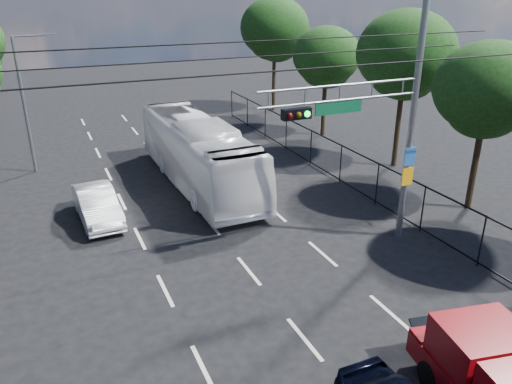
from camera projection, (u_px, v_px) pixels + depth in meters
lane_markings at (197, 207)px, 22.58m from camera, size 6.12×38.00×0.01m
signal_mast at (386, 110)px, 17.48m from camera, size 6.43×0.39×9.50m
streetlight_left at (27, 99)px, 25.45m from camera, size 2.09×0.22×7.08m
utility_wires at (237, 57)px, 15.45m from camera, size 22.00×5.04×0.74m
fence_right at (362, 175)px, 23.49m from camera, size 0.06×34.03×2.00m
tree_right_b at (487, 96)px, 20.65m from camera, size 4.50×4.50×7.31m
tree_right_c at (405, 60)px, 25.69m from camera, size 5.10×5.10×8.29m
tree_right_d at (326, 61)px, 31.78m from camera, size 4.32×4.32×7.02m
tree_right_e at (275, 33)px, 38.20m from camera, size 5.28×5.28×8.58m
white_bus at (198, 153)px, 24.68m from camera, size 2.99×11.79×3.27m
white_van at (97, 205)px, 21.08m from camera, size 1.73×4.35×1.41m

